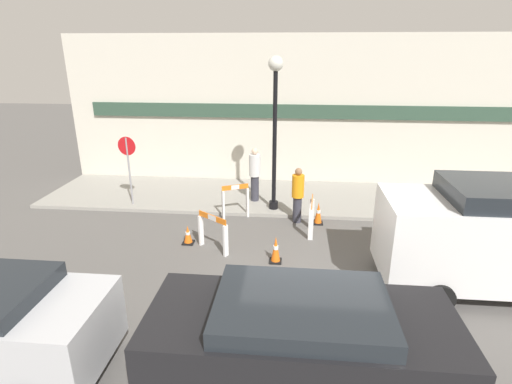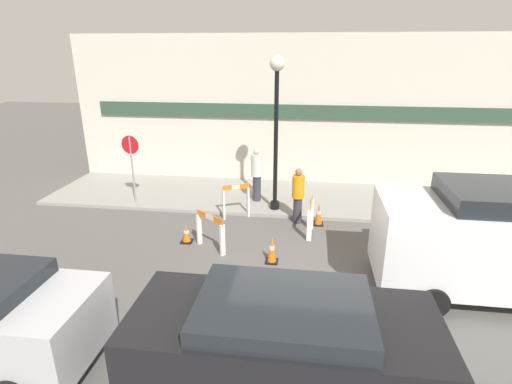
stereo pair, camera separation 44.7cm
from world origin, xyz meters
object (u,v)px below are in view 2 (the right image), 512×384
object	(u,v)px
stop_sign	(131,158)
person_pedestrian	(257,173)
streetlamp_post	(276,114)
person_worker	(298,194)
parked_car_1	(283,343)

from	to	relation	value
stop_sign	person_pedestrian	world-z (taller)	stop_sign
streetlamp_post	person_pedestrian	bearing A→B (deg)	134.90
stop_sign	person_worker	bearing A→B (deg)	179.01
streetlamp_post	person_pedestrian	world-z (taller)	streetlamp_post
stop_sign	person_pedestrian	xyz separation A→B (m)	(4.00, 0.72, -0.54)
person_worker	person_pedestrian	distance (m)	2.02
stop_sign	parked_car_1	world-z (taller)	stop_sign
stop_sign	person_worker	world-z (taller)	stop_sign
parked_car_1	streetlamp_post	bearing A→B (deg)	96.06
streetlamp_post	stop_sign	xyz separation A→B (m)	(-4.68, -0.04, -1.52)
streetlamp_post	parked_car_1	world-z (taller)	streetlamp_post
streetlamp_post	person_worker	world-z (taller)	streetlamp_post
person_pedestrian	person_worker	bearing A→B (deg)	157.56
person_worker	parked_car_1	bearing A→B (deg)	59.47
stop_sign	parked_car_1	bearing A→B (deg)	133.64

